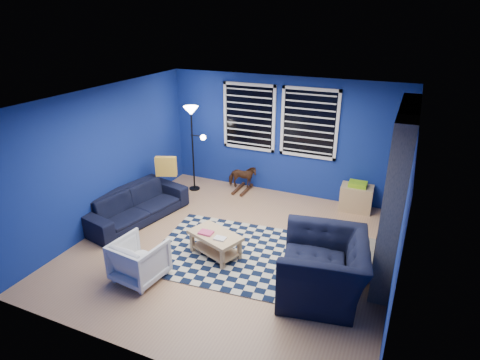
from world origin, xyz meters
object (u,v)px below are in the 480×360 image
(tv, at_px, (408,152))
(armchair_bent, at_px, (139,260))
(rocking_horse, at_px, (242,177))
(floor_lamp, at_px, (192,123))
(cabinet, at_px, (356,198))
(coffee_table, at_px, (215,240))
(sofa, at_px, (136,205))
(armchair_big, at_px, (323,267))

(tv, bearing_deg, armchair_bent, -135.45)
(rocking_horse, height_order, floor_lamp, floor_lamp)
(rocking_horse, distance_m, cabinet, 2.43)
(tv, bearing_deg, coffee_table, -138.28)
(rocking_horse, bearing_deg, cabinet, -107.17)
(sofa, bearing_deg, floor_lamp, 1.12)
(rocking_horse, relative_size, coffee_table, 0.64)
(tv, distance_m, sofa, 5.02)
(coffee_table, relative_size, floor_lamp, 0.51)
(armchair_big, distance_m, cabinet, 2.82)
(cabinet, bearing_deg, rocking_horse, 178.68)
(armchair_bent, distance_m, coffee_table, 1.23)
(rocking_horse, distance_m, coffee_table, 2.59)
(coffee_table, relative_size, cabinet, 1.52)
(floor_lamp, bearing_deg, armchair_big, -35.37)
(armchair_big, xyz_separation_m, floor_lamp, (-3.39, 2.41, 1.10))
(armchair_bent, bearing_deg, rocking_horse, -85.46)
(armchair_big, distance_m, coffee_table, 1.81)
(armchair_big, xyz_separation_m, coffee_table, (-1.78, 0.24, -0.13))
(tv, height_order, armchair_big, tv)
(armchair_big, height_order, coffee_table, armchair_big)
(armchair_big, bearing_deg, tv, 151.74)
(sofa, distance_m, armchair_big, 3.79)
(rocking_horse, bearing_deg, armchair_bent, 159.33)
(floor_lamp, bearing_deg, sofa, -101.13)
(coffee_table, xyz_separation_m, floor_lamp, (-1.61, 2.17, 1.23))
(cabinet, bearing_deg, sofa, -153.77)
(tv, xyz_separation_m, rocking_horse, (-3.23, 0.19, -1.07))
(tv, relative_size, rocking_horse, 1.63)
(armchair_bent, height_order, rocking_horse, armchair_bent)
(sofa, bearing_deg, armchair_bent, -129.01)
(rocking_horse, bearing_deg, floor_lamp, 90.89)
(rocking_horse, xyz_separation_m, cabinet, (2.43, 0.06, -0.06))
(armchair_bent, distance_m, floor_lamp, 3.48)
(rocking_horse, xyz_separation_m, coffee_table, (0.61, -2.52, -0.04))
(tv, xyz_separation_m, coffee_table, (-2.61, -2.33, -1.11))
(tv, bearing_deg, floor_lamp, -177.84)
(tv, distance_m, floor_lamp, 4.22)
(tv, relative_size, floor_lamp, 0.54)
(armchair_big, relative_size, cabinet, 2.08)
(sofa, bearing_deg, tv, -55.92)
(sofa, distance_m, floor_lamp, 2.09)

